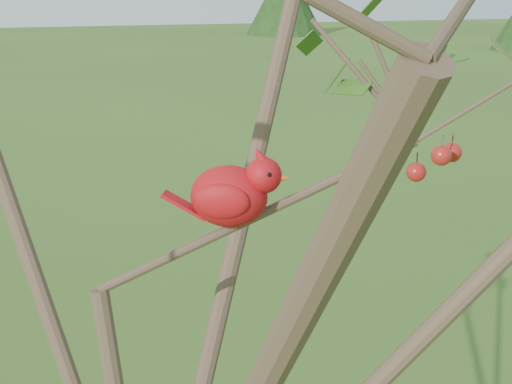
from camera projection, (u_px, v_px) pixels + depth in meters
crabapple_tree at (146, 219)px, 1.16m from camera, size 2.35×2.05×2.95m
cardinal at (233, 193)px, 1.30m from camera, size 0.23×0.16×0.17m
distant_trees at (20, 11)px, 23.43m from camera, size 39.49×16.59×3.36m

